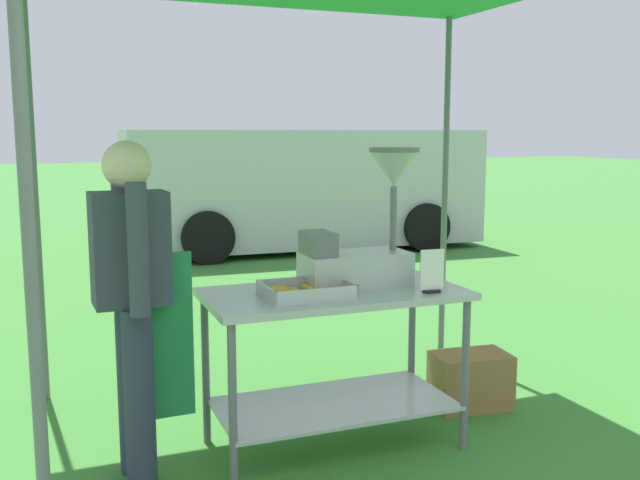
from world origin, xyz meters
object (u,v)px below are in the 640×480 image
at_px(donut_tray, 305,292).
at_px(supply_crate, 470,380).
at_px(donut_cart, 334,334).
at_px(vendor, 133,295).
at_px(van_silver, 302,187).
at_px(menu_sign, 432,275).
at_px(donut_fryer, 364,237).

height_order(donut_tray, supply_crate, donut_tray).
bearing_deg(donut_cart, donut_tray, -156.51).
xyz_separation_m(vendor, van_silver, (3.14, 6.43, -0.03)).
height_order(menu_sign, supply_crate, menu_sign).
relative_size(donut_tray, vendor, 0.27).
distance_m(donut_tray, van_silver, 6.92).
relative_size(donut_cart, donut_fryer, 1.83).
xyz_separation_m(menu_sign, supply_crate, (0.54, 0.43, -0.77)).
relative_size(donut_fryer, supply_crate, 1.51).
bearing_deg(donut_tray, menu_sign, -12.60).
relative_size(menu_sign, supply_crate, 0.46).
relative_size(donut_fryer, van_silver, 0.14).
height_order(supply_crate, van_silver, van_silver).
bearing_deg(vendor, menu_sign, -8.59).
relative_size(donut_cart, supply_crate, 2.76).
height_order(donut_fryer, supply_crate, donut_fryer).
distance_m(donut_tray, vendor, 0.82).
relative_size(supply_crate, van_silver, 0.10).
bearing_deg(donut_fryer, supply_crate, 10.42).
height_order(donut_fryer, menu_sign, donut_fryer).
bearing_deg(van_silver, donut_cart, -108.40).
bearing_deg(supply_crate, donut_fryer, -169.58).
relative_size(donut_tray, van_silver, 0.09).
distance_m(donut_fryer, supply_crate, 1.23).
bearing_deg(donut_cart, van_silver, 71.60).
bearing_deg(van_silver, donut_tray, -109.68).
xyz_separation_m(supply_crate, van_silver, (1.16, 6.22, 0.71)).
bearing_deg(donut_cart, donut_fryer, 17.65).
height_order(donut_tray, menu_sign, menu_sign).
bearing_deg(vendor, donut_cart, 0.32).
xyz_separation_m(donut_tray, supply_crate, (1.17, 0.29, -0.70)).
relative_size(donut_cart, donut_tray, 3.10).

